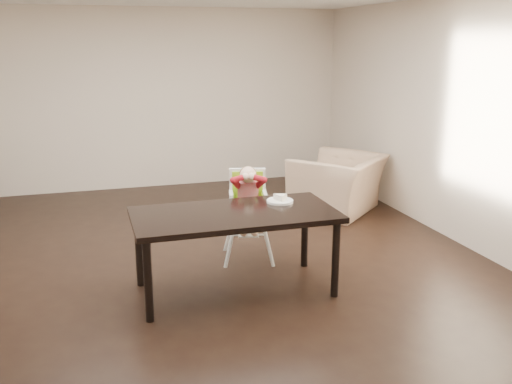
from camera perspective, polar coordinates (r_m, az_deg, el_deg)
ground at (r=5.81m, az=-6.04°, el=-7.63°), size 7.00×7.00×0.00m
room_walls at (r=5.38m, az=-6.59°, el=10.95°), size 6.02×7.02×2.71m
dining_table at (r=5.07m, az=-2.13°, el=-2.88°), size 1.80×0.90×0.75m
high_chair at (r=5.85m, az=-0.81°, el=-0.17°), size 0.50×0.50×0.99m
plate at (r=5.35m, az=2.44°, el=-0.77°), size 0.33×0.33×0.07m
armchair at (r=7.60m, az=8.24°, el=1.74°), size 1.36×1.33×1.01m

